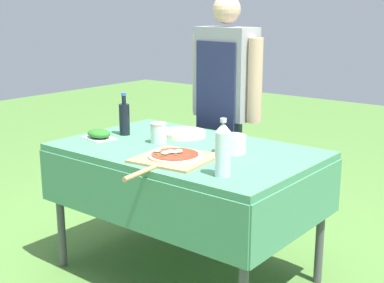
{
  "coord_description": "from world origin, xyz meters",
  "views": [
    {
      "loc": [
        1.73,
        -2.11,
        1.44
      ],
      "look_at": [
        0.04,
        0.0,
        0.77
      ],
      "focal_mm": 50.0,
      "sensor_mm": 36.0,
      "label": 1
    }
  ],
  "objects_px": {
    "person_cook": "(225,96)",
    "plate_stack": "(183,134)",
    "pizza_on_peel": "(173,157)",
    "sauce_jar": "(159,134)",
    "mixing_tub": "(232,144)",
    "prep_table": "(186,162)",
    "oil_bottle": "(124,118)",
    "water_bottle": "(223,149)",
    "herb_container": "(99,134)"
  },
  "relations": [
    {
      "from": "person_cook",
      "to": "oil_bottle",
      "type": "relative_size",
      "value": 6.19
    },
    {
      "from": "oil_bottle",
      "to": "water_bottle",
      "type": "relative_size",
      "value": 0.95
    },
    {
      "from": "person_cook",
      "to": "water_bottle",
      "type": "height_order",
      "value": "person_cook"
    },
    {
      "from": "oil_bottle",
      "to": "sauce_jar",
      "type": "height_order",
      "value": "oil_bottle"
    },
    {
      "from": "pizza_on_peel",
      "to": "person_cook",
      "type": "bearing_deg",
      "value": 102.28
    },
    {
      "from": "person_cook",
      "to": "plate_stack",
      "type": "relative_size",
      "value": 5.76
    },
    {
      "from": "person_cook",
      "to": "oil_bottle",
      "type": "bearing_deg",
      "value": 76.47
    },
    {
      "from": "herb_container",
      "to": "plate_stack",
      "type": "relative_size",
      "value": 0.78
    },
    {
      "from": "sauce_jar",
      "to": "mixing_tub",
      "type": "bearing_deg",
      "value": 10.81
    },
    {
      "from": "plate_stack",
      "to": "prep_table",
      "type": "bearing_deg",
      "value": -47.04
    },
    {
      "from": "prep_table",
      "to": "oil_bottle",
      "type": "bearing_deg",
      "value": 178.9
    },
    {
      "from": "person_cook",
      "to": "mixing_tub",
      "type": "relative_size",
      "value": 10.27
    },
    {
      "from": "prep_table",
      "to": "plate_stack",
      "type": "relative_size",
      "value": 5.17
    },
    {
      "from": "mixing_tub",
      "to": "plate_stack",
      "type": "xyz_separation_m",
      "value": [
        -0.42,
        0.13,
        -0.03
      ]
    },
    {
      "from": "prep_table",
      "to": "pizza_on_peel",
      "type": "height_order",
      "value": "pizza_on_peel"
    },
    {
      "from": "pizza_on_peel",
      "to": "sauce_jar",
      "type": "distance_m",
      "value": 0.35
    },
    {
      "from": "pizza_on_peel",
      "to": "oil_bottle",
      "type": "bearing_deg",
      "value": 150.58
    },
    {
      "from": "person_cook",
      "to": "prep_table",
      "type": "bearing_deg",
      "value": 116.23
    },
    {
      "from": "person_cook",
      "to": "herb_container",
      "type": "relative_size",
      "value": 7.36
    },
    {
      "from": "oil_bottle",
      "to": "herb_container",
      "type": "distance_m",
      "value": 0.18
    },
    {
      "from": "pizza_on_peel",
      "to": "sauce_jar",
      "type": "bearing_deg",
      "value": 136.27
    },
    {
      "from": "person_cook",
      "to": "herb_container",
      "type": "bearing_deg",
      "value": 77.61
    },
    {
      "from": "pizza_on_peel",
      "to": "mixing_tub",
      "type": "xyz_separation_m",
      "value": [
        0.14,
        0.29,
        0.03
      ]
    },
    {
      "from": "prep_table",
      "to": "herb_container",
      "type": "height_order",
      "value": "herb_container"
    },
    {
      "from": "herb_container",
      "to": "plate_stack",
      "type": "height_order",
      "value": "herb_container"
    },
    {
      "from": "herb_container",
      "to": "water_bottle",
      "type": "bearing_deg",
      "value": -7.85
    },
    {
      "from": "prep_table",
      "to": "oil_bottle",
      "type": "xyz_separation_m",
      "value": [
        -0.47,
        0.01,
        0.18
      ]
    },
    {
      "from": "water_bottle",
      "to": "herb_container",
      "type": "bearing_deg",
      "value": 172.15
    },
    {
      "from": "herb_container",
      "to": "mixing_tub",
      "type": "relative_size",
      "value": 1.4
    },
    {
      "from": "person_cook",
      "to": "mixing_tub",
      "type": "height_order",
      "value": "person_cook"
    },
    {
      "from": "pizza_on_peel",
      "to": "herb_container",
      "type": "distance_m",
      "value": 0.62
    },
    {
      "from": "prep_table",
      "to": "plate_stack",
      "type": "bearing_deg",
      "value": 132.96
    },
    {
      "from": "oil_bottle",
      "to": "plate_stack",
      "type": "height_order",
      "value": "oil_bottle"
    },
    {
      "from": "pizza_on_peel",
      "to": "water_bottle",
      "type": "xyz_separation_m",
      "value": [
        0.34,
        -0.06,
        0.11
      ]
    },
    {
      "from": "prep_table",
      "to": "water_bottle",
      "type": "relative_size",
      "value": 5.29
    },
    {
      "from": "pizza_on_peel",
      "to": "plate_stack",
      "type": "distance_m",
      "value": 0.5
    },
    {
      "from": "oil_bottle",
      "to": "water_bottle",
      "type": "xyz_separation_m",
      "value": [
        0.91,
        -0.29,
        0.02
      ]
    },
    {
      "from": "person_cook",
      "to": "oil_bottle",
      "type": "distance_m",
      "value": 0.7
    },
    {
      "from": "herb_container",
      "to": "sauce_jar",
      "type": "relative_size",
      "value": 1.86
    },
    {
      "from": "prep_table",
      "to": "pizza_on_peel",
      "type": "bearing_deg",
      "value": -65.55
    },
    {
      "from": "person_cook",
      "to": "sauce_jar",
      "type": "relative_size",
      "value": 13.68
    },
    {
      "from": "pizza_on_peel",
      "to": "water_bottle",
      "type": "distance_m",
      "value": 0.36
    },
    {
      "from": "oil_bottle",
      "to": "plate_stack",
      "type": "bearing_deg",
      "value": 32.73
    },
    {
      "from": "prep_table",
      "to": "pizza_on_peel",
      "type": "relative_size",
      "value": 2.32
    },
    {
      "from": "prep_table",
      "to": "oil_bottle",
      "type": "relative_size",
      "value": 5.55
    },
    {
      "from": "plate_stack",
      "to": "sauce_jar",
      "type": "distance_m",
      "value": 0.21
    },
    {
      "from": "person_cook",
      "to": "sauce_jar",
      "type": "bearing_deg",
      "value": 100.72
    },
    {
      "from": "herb_container",
      "to": "mixing_tub",
      "type": "bearing_deg",
      "value": 16.09
    },
    {
      "from": "herb_container",
      "to": "prep_table",
      "type": "bearing_deg",
      "value": 16.25
    },
    {
      "from": "plate_stack",
      "to": "sauce_jar",
      "type": "xyz_separation_m",
      "value": [
        -0.0,
        -0.21,
        0.03
      ]
    }
  ]
}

